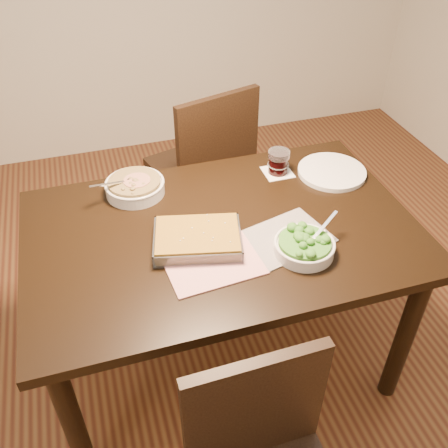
% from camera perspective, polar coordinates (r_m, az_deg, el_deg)
% --- Properties ---
extents(ground, '(4.00, 4.00, 0.00)m').
position_cam_1_polar(ground, '(2.35, -0.18, -14.78)').
color(ground, '#421E12').
rests_on(ground, ground).
extents(table, '(1.40, 0.90, 0.75)m').
position_cam_1_polar(table, '(1.86, -0.22, -2.78)').
color(table, black).
rests_on(table, ground).
extents(magazine_a, '(0.33, 0.25, 0.01)m').
position_cam_1_polar(magazine_a, '(1.66, -1.30, -4.49)').
color(magazine_a, '#B83444').
rests_on(magazine_a, table).
extents(magazine_b, '(0.35, 0.29, 0.01)m').
position_cam_1_polar(magazine_b, '(1.76, 6.88, -1.62)').
color(magazine_b, '#222229').
rests_on(magazine_b, table).
extents(coaster, '(0.12, 0.12, 0.00)m').
position_cam_1_polar(coaster, '(2.10, 6.14, 5.91)').
color(coaster, white).
rests_on(coaster, table).
extents(stew_bowl, '(0.25, 0.23, 0.09)m').
position_cam_1_polar(stew_bowl, '(1.98, -10.15, 4.28)').
color(stew_bowl, silver).
rests_on(stew_bowl, table).
extents(broccoli_bowl, '(0.22, 0.21, 0.08)m').
position_cam_1_polar(broccoli_bowl, '(1.70, 9.17, -2.50)').
color(broccoli_bowl, silver).
rests_on(broccoli_bowl, table).
extents(baking_dish, '(0.34, 0.28, 0.05)m').
position_cam_1_polar(baking_dish, '(1.71, -3.04, -1.70)').
color(baking_dish, silver).
rests_on(baking_dish, table).
extents(wine_tumbler, '(0.09, 0.09, 0.10)m').
position_cam_1_polar(wine_tumbler, '(2.07, 6.24, 7.14)').
color(wine_tumbler, black).
rests_on(wine_tumbler, coaster).
extents(dinner_plate, '(0.28, 0.28, 0.02)m').
position_cam_1_polar(dinner_plate, '(2.13, 12.21, 5.86)').
color(dinner_plate, silver).
rests_on(dinner_plate, table).
extents(chair_far, '(0.54, 0.54, 0.94)m').
position_cam_1_polar(chair_far, '(2.58, -2.03, 6.98)').
color(chair_far, black).
rests_on(chair_far, ground).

